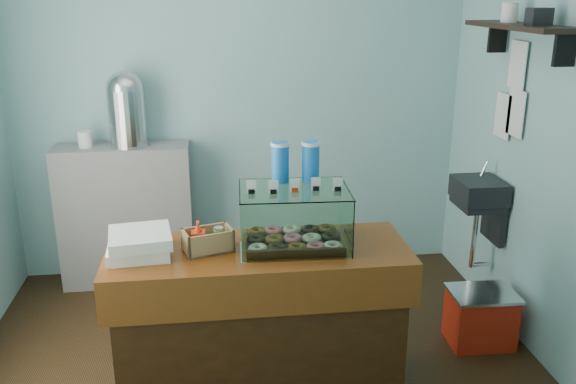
{
  "coord_description": "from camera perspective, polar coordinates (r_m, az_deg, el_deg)",
  "views": [
    {
      "loc": [
        -0.22,
        -3.21,
        2.2
      ],
      "look_at": [
        0.17,
        -0.15,
        1.18
      ],
      "focal_mm": 38.0,
      "sensor_mm": 36.0,
      "label": 1
    }
  ],
  "objects": [
    {
      "name": "red_cooler",
      "position": [
        4.22,
        17.57,
        -11.1
      ],
      "size": [
        0.42,
        0.33,
        0.37
      ],
      "rotation": [
        0.0,
        0.0,
        -0.03
      ],
      "color": "red",
      "rests_on": "ground"
    },
    {
      "name": "display_case",
      "position": [
        3.25,
        0.58,
        -2.01
      ],
      "size": [
        0.6,
        0.45,
        0.53
      ],
      "rotation": [
        0.0,
        0.0,
        -0.05
      ],
      "color": "black",
      "rests_on": "counter"
    },
    {
      "name": "back_shelf",
      "position": [
        4.87,
        -14.86,
        -2.12
      ],
      "size": [
        1.0,
        0.32,
        1.1
      ],
      "primitive_type": "cube",
      "color": "gray",
      "rests_on": "ground"
    },
    {
      "name": "room_shell",
      "position": [
        3.27,
        -2.9,
        9.6
      ],
      "size": [
        3.54,
        3.04,
        2.82
      ],
      "color": "#85BBC3",
      "rests_on": "ground"
    },
    {
      "name": "counter",
      "position": [
        3.44,
        -2.64,
        -12.12
      ],
      "size": [
        1.6,
        0.6,
        0.9
      ],
      "color": "#3E210B",
      "rests_on": "ground"
    },
    {
      "name": "ground",
      "position": [
        3.9,
        -2.87,
        -16.05
      ],
      "size": [
        3.5,
        3.5,
        0.0
      ],
      "primitive_type": "plane",
      "color": "black",
      "rests_on": "ground"
    },
    {
      "name": "coffee_urn",
      "position": [
        4.65,
        -14.89,
        7.69
      ],
      "size": [
        0.3,
        0.3,
        0.56
      ],
      "color": "silver",
      "rests_on": "back_shelf"
    },
    {
      "name": "pastry_boxes",
      "position": [
        3.24,
        -13.73,
        -4.68
      ],
      "size": [
        0.35,
        0.35,
        0.12
      ],
      "rotation": [
        0.0,
        0.0,
        0.08
      ],
      "color": "white",
      "rests_on": "counter"
    },
    {
      "name": "condiment_crate",
      "position": [
        3.21,
        -7.6,
        -4.49
      ],
      "size": [
        0.28,
        0.21,
        0.17
      ],
      "rotation": [
        0.0,
        0.0,
        0.28
      ],
      "color": "tan",
      "rests_on": "counter"
    }
  ]
}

